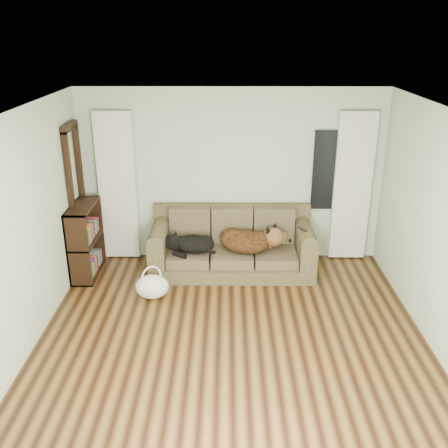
{
  "coord_description": "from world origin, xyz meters",
  "views": [
    {
      "loc": [
        -0.06,
        -4.67,
        3.39
      ],
      "look_at": [
        -0.1,
        1.6,
        0.89
      ],
      "focal_mm": 40.0,
      "sensor_mm": 36.0,
      "label": 1
    }
  ],
  "objects_px": {
    "dog_black_lab": "(192,243)",
    "tote_bag": "(152,287)",
    "bookshelf": "(86,242)",
    "dog_shepherd": "(247,242)",
    "sofa": "(232,242)"
  },
  "relations": [
    {
      "from": "tote_bag",
      "to": "bookshelf",
      "type": "xyz_separation_m",
      "value": [
        -1.03,
        0.7,
        0.34
      ]
    },
    {
      "from": "dog_shepherd",
      "to": "tote_bag",
      "type": "bearing_deg",
      "value": 55.58
    },
    {
      "from": "dog_shepherd",
      "to": "bookshelf",
      "type": "distance_m",
      "value": 2.33
    },
    {
      "from": "dog_shepherd",
      "to": "tote_bag",
      "type": "xyz_separation_m",
      "value": [
        -1.29,
        -0.75,
        -0.33
      ]
    },
    {
      "from": "sofa",
      "to": "dog_black_lab",
      "type": "xyz_separation_m",
      "value": [
        -0.58,
        -0.11,
        0.03
      ]
    },
    {
      "from": "dog_black_lab",
      "to": "bookshelf",
      "type": "xyz_separation_m",
      "value": [
        -1.52,
        -0.01,
        0.02
      ]
    },
    {
      "from": "tote_bag",
      "to": "dog_shepherd",
      "type": "bearing_deg",
      "value": 30.11
    },
    {
      "from": "sofa",
      "to": "dog_shepherd",
      "type": "bearing_deg",
      "value": -15.31
    },
    {
      "from": "bookshelf",
      "to": "sofa",
      "type": "bearing_deg",
      "value": 2.34
    },
    {
      "from": "tote_bag",
      "to": "bookshelf",
      "type": "bearing_deg",
      "value": 146.04
    },
    {
      "from": "sofa",
      "to": "dog_shepherd",
      "type": "xyz_separation_m",
      "value": [
        0.22,
        -0.06,
        0.04
      ]
    },
    {
      "from": "tote_bag",
      "to": "dog_black_lab",
      "type": "bearing_deg",
      "value": 55.15
    },
    {
      "from": "sofa",
      "to": "bookshelf",
      "type": "relative_size",
      "value": 2.22
    },
    {
      "from": "dog_black_lab",
      "to": "tote_bag",
      "type": "bearing_deg",
      "value": -114.11
    },
    {
      "from": "sofa",
      "to": "dog_black_lab",
      "type": "bearing_deg",
      "value": -169.57
    }
  ]
}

